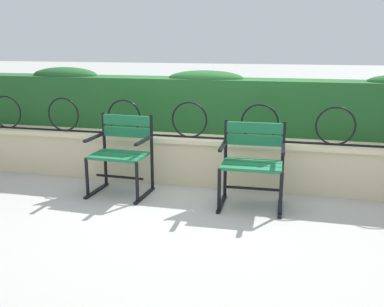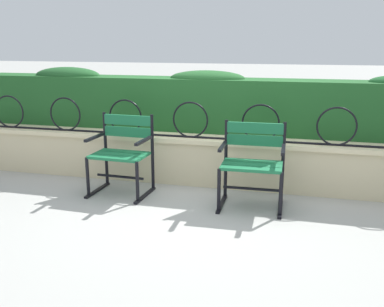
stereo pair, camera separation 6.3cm
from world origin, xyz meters
TOP-DOWN VIEW (x-y plane):
  - ground_plane at (0.00, 0.00)m, footprint 60.00×60.00m
  - stone_wall at (0.00, 0.84)m, footprint 6.61×0.41m
  - iron_arch_fence at (-0.17, 0.76)m, footprint 6.09×0.02m
  - hedge_row at (-0.03, 1.26)m, footprint 6.48×0.50m
  - park_chair_left at (-0.85, 0.30)m, footprint 0.64×0.55m
  - park_chair_right at (0.59, 0.25)m, footprint 0.65×0.54m

SIDE VIEW (x-z plane):
  - ground_plane at x=0.00m, z-range 0.00..0.00m
  - stone_wall at x=0.00m, z-range 0.00..0.56m
  - park_chair_right at x=0.59m, z-range 0.04..0.89m
  - park_chair_left at x=-0.85m, z-range 0.03..0.90m
  - iron_arch_fence at x=-0.17m, z-range 0.53..0.95m
  - hedge_row at x=-0.03m, z-range 0.53..1.29m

